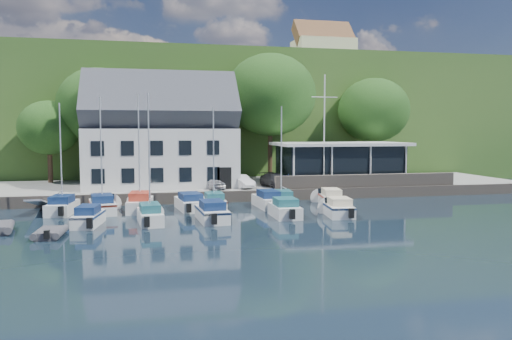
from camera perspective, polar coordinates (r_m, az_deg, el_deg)
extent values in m
plane|color=black|center=(33.92, 2.06, -6.28)|extent=(180.00, 180.00, 0.00)
cube|color=gray|center=(50.80, -2.80, -2.06)|extent=(60.00, 13.00, 1.00)
cube|color=#6E6258|center=(44.45, -1.43, -3.02)|extent=(60.00, 0.30, 1.00)
cube|color=#2D4F1D|center=(94.65, -7.23, 5.57)|extent=(160.00, 75.00, 16.00)
cube|color=#596231|center=(104.01, -3.21, 10.01)|extent=(50.00, 30.00, 0.30)
cube|color=#6E6258|center=(48.37, 12.59, -1.19)|extent=(18.00, 0.50, 1.20)
imported|color=#B9BABE|center=(45.95, -4.90, -1.38)|extent=(2.04, 3.79, 1.23)
imported|color=silver|center=(46.56, -1.77, -1.30)|extent=(2.31, 3.89, 1.21)
imported|color=#2A2A2F|center=(47.32, 2.17, -1.17)|extent=(2.54, 4.63, 1.27)
imported|color=#2C4587|center=(48.27, 4.38, -1.03)|extent=(2.23, 4.09, 1.32)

